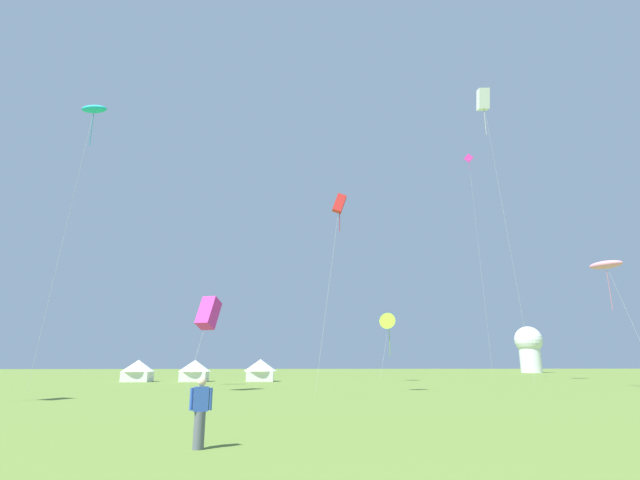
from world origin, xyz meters
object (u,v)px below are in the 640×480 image
object	(u,v)px
kite_white_box	(483,100)
kite_magenta_box	(209,313)
festival_tent_center	(195,370)
kite_magenta_diamond	(470,173)
kite_red_box	(339,204)
kite_cyan_parafoil	(94,110)
observatory_dome	(529,347)
festival_tent_left	(138,370)
kite_lime_delta	(389,323)
person_spectator	(200,414)
festival_tent_right	(260,369)
kite_pink_parafoil	(606,265)

from	to	relation	value
kite_white_box	kite_magenta_box	bearing A→B (deg)	-155.74
festival_tent_center	kite_magenta_diamond	bearing A→B (deg)	4.16
kite_magenta_diamond	festival_tent_center	size ratio (longest dim) A/B	8.37
kite_red_box	kite_magenta_box	world-z (taller)	kite_red_box
kite_cyan_parafoil	observatory_dome	distance (m)	106.39
kite_cyan_parafoil	festival_tent_left	xyz separation A→B (m)	(0.70, 19.28, -23.49)
kite_magenta_box	festival_tent_center	world-z (taller)	kite_magenta_box
festival_tent_center	festival_tent_left	bearing A→B (deg)	180.00
kite_lime_delta	kite_magenta_box	distance (m)	28.85
festival_tent_left	person_spectator	bearing A→B (deg)	-72.35
festival_tent_center	festival_tent_right	size ratio (longest dim) A/B	0.96
person_spectator	festival_tent_left	xyz separation A→B (m)	(-15.09, 47.45, 0.54)
kite_magenta_diamond	kite_white_box	bearing A→B (deg)	-99.57
kite_cyan_parafoil	kite_white_box	size ratio (longest dim) A/B	0.69
kite_lime_delta	observatory_dome	size ratio (longest dim) A/B	0.77
kite_cyan_parafoil	person_spectator	world-z (taller)	kite_cyan_parafoil
kite_cyan_parafoil	observatory_dome	xyz separation A→B (m)	(76.82, 71.15, -18.87)
kite_pink_parafoil	festival_tent_center	distance (m)	45.49
kite_cyan_parafoil	festival_tent_right	distance (m)	33.97
kite_cyan_parafoil	kite_magenta_diamond	bearing A→B (deg)	26.11
kite_white_box	person_spectator	size ratio (longest dim) A/B	21.26
kite_red_box	person_spectator	bearing A→B (deg)	-106.32
kite_magenta_diamond	festival_tent_left	size ratio (longest dim) A/B	8.37
person_spectator	festival_tent_right	xyz separation A→B (m)	(-0.55, 47.45, 0.59)
kite_lime_delta	festival_tent_right	world-z (taller)	kite_lime_delta
kite_cyan_parafoil	festival_tent_center	world-z (taller)	kite_cyan_parafoil
kite_magenta_box	festival_tent_right	xyz separation A→B (m)	(3.38, 21.24, -4.59)
kite_cyan_parafoil	kite_red_box	distance (m)	25.60
kite_magenta_diamond	person_spectator	distance (m)	64.57
kite_magenta_diamond	kite_white_box	size ratio (longest dim) A/B	0.88
kite_white_box	festival_tent_right	size ratio (longest dim) A/B	9.20
kite_lime_delta	festival_tent_left	size ratio (longest dim) A/B	2.15
kite_magenta_box	festival_tent_left	bearing A→B (deg)	117.72
festival_tent_right	kite_white_box	bearing A→B (deg)	-14.22
kite_magenta_diamond	festival_tent_left	bearing A→B (deg)	-176.46
kite_cyan_parafoil	festival_tent_left	bearing A→B (deg)	87.91
kite_lime_delta	festival_tent_center	bearing A→B (deg)	179.98
festival_tent_right	observatory_dome	distance (m)	80.63
kite_red_box	observatory_dome	bearing A→B (deg)	54.97
kite_pink_parafoil	festival_tent_right	bearing A→B (deg)	147.58
kite_red_box	kite_pink_parafoil	xyz separation A→B (m)	(25.08, 6.18, -3.07)
kite_lime_delta	person_spectator	distance (m)	50.33
kite_cyan_parafoil	festival_tent_center	bearing A→B (deg)	69.07
kite_pink_parafoil	festival_tent_center	world-z (taller)	kite_pink_parafoil
festival_tent_center	festival_tent_right	world-z (taller)	festival_tent_right
kite_magenta_box	festival_tent_right	bearing A→B (deg)	80.95
kite_magenta_diamond	observatory_dome	bearing A→B (deg)	57.00
person_spectator	kite_red_box	bearing A→B (deg)	73.68
kite_pink_parafoil	kite_magenta_box	xyz separation A→B (m)	(-35.18, -1.05, -4.72)
kite_lime_delta	festival_tent_center	distance (m)	24.67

